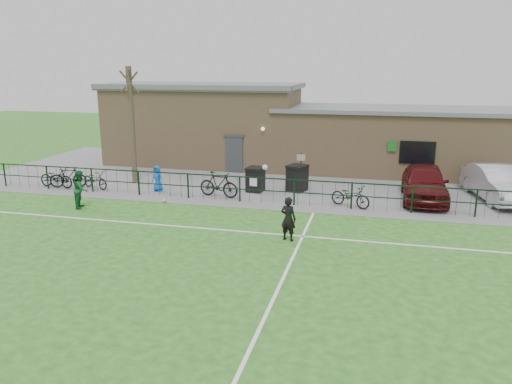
% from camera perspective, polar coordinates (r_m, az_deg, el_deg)
% --- Properties ---
extents(ground, '(90.00, 90.00, 0.00)m').
position_cam_1_polar(ground, '(15.13, -4.60, -9.38)').
color(ground, '#255C1B').
rests_on(ground, ground).
extents(paving_strip, '(34.00, 13.00, 0.02)m').
position_cam_1_polar(paving_strip, '(27.66, 4.22, 1.66)').
color(paving_strip, slate).
rests_on(paving_strip, ground).
extents(pitch_line_touch, '(28.00, 0.10, 0.01)m').
position_cam_1_polar(pitch_line_touch, '(22.23, 1.73, -1.50)').
color(pitch_line_touch, white).
rests_on(pitch_line_touch, ground).
extents(pitch_line_mid, '(28.00, 0.10, 0.01)m').
position_cam_1_polar(pitch_line_mid, '(18.70, -0.74, -4.59)').
color(pitch_line_mid, white).
rests_on(pitch_line_mid, ground).
extents(pitch_line_perp, '(0.10, 16.00, 0.01)m').
position_cam_1_polar(pitch_line_perp, '(14.66, 2.96, -10.14)').
color(pitch_line_perp, white).
rests_on(pitch_line_perp, ground).
extents(perimeter_fence, '(28.00, 0.10, 1.20)m').
position_cam_1_polar(perimeter_fence, '(22.26, 1.85, 0.12)').
color(perimeter_fence, black).
rests_on(perimeter_fence, ground).
extents(bare_tree, '(0.30, 0.30, 6.00)m').
position_cam_1_polar(bare_tree, '(26.88, -14.00, 7.37)').
color(bare_tree, '#403527').
rests_on(bare_tree, ground).
extents(wheelie_bin_left, '(0.84, 0.93, 1.12)m').
position_cam_1_polar(wheelie_bin_left, '(24.42, -0.06, 1.37)').
color(wheelie_bin_left, black).
rests_on(wheelie_bin_left, paving_strip).
extents(wheelie_bin_right, '(1.05, 1.12, 1.21)m').
position_cam_1_polar(wheelie_bin_right, '(24.58, 4.73, 1.51)').
color(wheelie_bin_right, black).
rests_on(wheelie_bin_right, paving_strip).
extents(sign_post, '(0.08, 0.08, 2.00)m').
position_cam_1_polar(sign_post, '(24.07, 5.14, 2.18)').
color(sign_post, black).
rests_on(sign_post, paving_strip).
extents(car_maroon, '(1.98, 4.84, 1.64)m').
position_cam_1_polar(car_maroon, '(24.06, 18.69, 1.03)').
color(car_maroon, '#480C0F').
rests_on(car_maroon, paving_strip).
extents(car_silver, '(2.63, 5.04, 1.58)m').
position_cam_1_polar(car_silver, '(25.36, 25.80, 0.93)').
color(car_silver, '#A7A9AF').
rests_on(car_silver, paving_strip).
extents(bicycle_a, '(2.00, 0.87, 1.02)m').
position_cam_1_polar(bicycle_a, '(27.18, -21.87, 1.54)').
color(bicycle_a, black).
rests_on(bicycle_a, paving_strip).
extents(bicycle_b, '(1.87, 1.14, 1.09)m').
position_cam_1_polar(bicycle_b, '(26.94, -20.69, 1.62)').
color(bicycle_b, black).
rests_on(bicycle_b, paving_strip).
extents(bicycle_c, '(1.86, 1.21, 0.92)m').
position_cam_1_polar(bicycle_c, '(26.29, -17.90, 1.38)').
color(bicycle_c, black).
rests_on(bicycle_c, paving_strip).
extents(bicycle_d, '(2.07, 0.94, 1.20)m').
position_cam_1_polar(bicycle_d, '(23.44, -4.30, 0.87)').
color(bicycle_d, black).
rests_on(bicycle_d, paving_strip).
extents(bicycle_e, '(1.96, 1.37, 0.98)m').
position_cam_1_polar(bicycle_e, '(22.15, 10.74, -0.45)').
color(bicycle_e, black).
rests_on(bicycle_e, paving_strip).
extents(spectator_child, '(0.70, 0.55, 1.27)m').
position_cam_1_polar(spectator_child, '(24.95, -11.21, 1.54)').
color(spectator_child, blue).
rests_on(spectator_child, paving_strip).
extents(goalkeeper_kick, '(1.87, 2.89, 2.20)m').
position_cam_1_polar(goalkeeper_kick, '(17.71, 3.62, -2.88)').
color(goalkeeper_kick, black).
rests_on(goalkeeper_kick, ground).
extents(outfield_player, '(0.83, 0.95, 1.65)m').
position_cam_1_polar(outfield_player, '(22.96, -19.40, 0.31)').
color(outfield_player, '#185427').
rests_on(outfield_player, ground).
extents(ball_ground, '(0.20, 0.20, 0.20)m').
position_cam_1_polar(ball_ground, '(22.94, -10.46, -0.97)').
color(ball_ground, silver).
rests_on(ball_ground, ground).
extents(clubhouse, '(24.25, 5.40, 4.96)m').
position_cam_1_polar(clubhouse, '(30.33, 3.62, 7.04)').
color(clubhouse, tan).
rests_on(clubhouse, ground).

